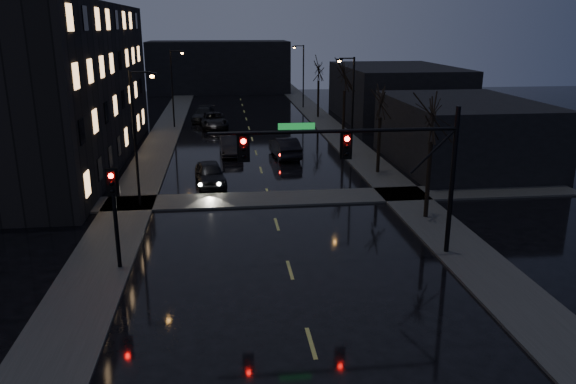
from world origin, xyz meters
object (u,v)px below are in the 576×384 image
object	(u,v)px
oncoming_car_a	(210,174)
oncoming_car_b	(231,145)
lead_car	(285,147)
oncoming_car_d	(204,114)
oncoming_car_c	(214,120)

from	to	relation	value
oncoming_car_a	oncoming_car_b	size ratio (longest dim) A/B	0.96
lead_car	oncoming_car_d	bearing A→B (deg)	-75.91
oncoming_car_d	lead_car	distance (m)	20.17
oncoming_car_d	oncoming_car_b	bearing A→B (deg)	-74.26
oncoming_car_b	oncoming_car_d	xyz separation A→B (m)	(-2.68, 17.46, -0.01)
oncoming_car_b	oncoming_car_d	world-z (taller)	oncoming_car_b
oncoming_car_c	lead_car	distance (m)	15.73
oncoming_car_a	lead_car	xyz separation A→B (m)	(5.96, 7.67, 0.04)
oncoming_car_a	lead_car	bearing A→B (deg)	45.04
oncoming_car_a	oncoming_car_b	xyz separation A→B (m)	(1.56, 9.10, 0.01)
oncoming_car_d	lead_car	bearing A→B (deg)	-62.45
oncoming_car_d	lead_car	xyz separation A→B (m)	(7.07, -18.89, 0.05)
oncoming_car_b	oncoming_car_c	world-z (taller)	oncoming_car_c
oncoming_car_c	lead_car	bearing A→B (deg)	-72.86
oncoming_car_b	lead_car	world-z (taller)	lead_car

